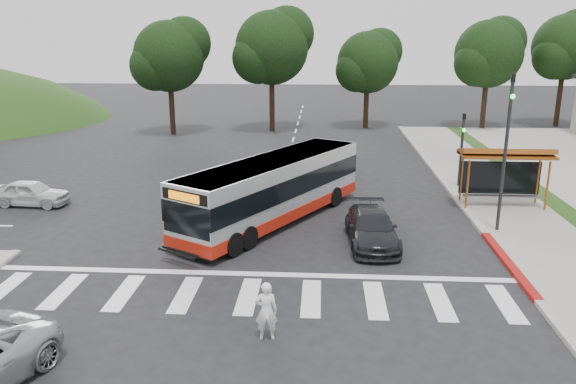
{
  "coord_description": "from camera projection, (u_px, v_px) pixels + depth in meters",
  "views": [
    {
      "loc": [
        2.27,
        -21.05,
        8.05
      ],
      "look_at": [
        0.87,
        1.5,
        1.6
      ],
      "focal_mm": 35.0,
      "sensor_mm": 36.0,
      "label": 1
    }
  ],
  "objects": [
    {
      "name": "tree_ne_b",
      "position": [
        567.0,
        46.0,
        48.12
      ],
      "size": [
        6.16,
        5.74,
        10.02
      ],
      "color": "black",
      "rests_on": "ground"
    },
    {
      "name": "ground",
      "position": [
        264.0,
        240.0,
        22.54
      ],
      "size": [
        140.0,
        140.0,
        0.0
      ],
      "primitive_type": "plane",
      "color": "black",
      "rests_on": "ground"
    },
    {
      "name": "tree_north_a",
      "position": [
        273.0,
        46.0,
        45.78
      ],
      "size": [
        6.6,
        6.15,
        10.17
      ],
      "color": "black",
      "rests_on": "ground"
    },
    {
      "name": "traffic_signal_ne_tall",
      "position": [
        506.0,
        141.0,
        22.34
      ],
      "size": [
        0.18,
        0.37,
        6.5
      ],
      "color": "black",
      "rests_on": "ground"
    },
    {
      "name": "dark_sedan",
      "position": [
        372.0,
        228.0,
        21.99
      ],
      "size": [
        2.07,
        4.58,
        1.3
      ],
      "primitive_type": "imported",
      "rotation": [
        0.0,
        0.0,
        0.06
      ],
      "color": "black",
      "rests_on": "ground"
    },
    {
      "name": "tree_north_c",
      "position": [
        170.0,
        55.0,
        44.5
      ],
      "size": [
        6.16,
        5.74,
        9.3
      ],
      "color": "black",
      "rests_on": "ground"
    },
    {
      "name": "tree_north_b",
      "position": [
        369.0,
        61.0,
        47.56
      ],
      "size": [
        5.72,
        5.33,
        8.43
      ],
      "color": "black",
      "rests_on": "ground"
    },
    {
      "name": "bus_shelter",
      "position": [
        505.0,
        159.0,
        26.15
      ],
      "size": [
        4.2,
        1.6,
        2.86
      ],
      "color": "#944B18",
      "rests_on": "sidewalk_east"
    },
    {
      "name": "transit_bus",
      "position": [
        274.0,
        191.0,
        24.39
      ],
      "size": [
        7.52,
        10.55,
        2.8
      ],
      "primitive_type": null,
      "rotation": [
        0.0,
        0.0,
        -0.53
      ],
      "color": "#ABADAF",
      "rests_on": "ground"
    },
    {
      "name": "traffic_signal_ne_short",
      "position": [
        462.0,
        142.0,
        29.44
      ],
      "size": [
        0.18,
        0.37,
        4.0
      ],
      "color": "black",
      "rests_on": "ground"
    },
    {
      "name": "pedestrian",
      "position": [
        266.0,
        311.0,
        15.07
      ],
      "size": [
        0.64,
        0.45,
        1.67
      ],
      "primitive_type": "imported",
      "rotation": [
        0.0,
        0.0,
        3.22
      ],
      "color": "white",
      "rests_on": "ground"
    },
    {
      "name": "tree_ne_a",
      "position": [
        490.0,
        53.0,
        46.77
      ],
      "size": [
        6.16,
        5.74,
        9.3
      ],
      "color": "black",
      "rests_on": "parking_lot"
    },
    {
      "name": "crosswalk_ladder",
      "position": [
        248.0,
        296.0,
        17.74
      ],
      "size": [
        18.0,
        2.6,
        0.01
      ],
      "primitive_type": "cube",
      "color": "silver",
      "rests_on": "ground"
    },
    {
      "name": "sidewalk_east",
      "position": [
        487.0,
        190.0,
        29.55
      ],
      "size": [
        4.0,
        40.0,
        0.12
      ],
      "primitive_type": "cube",
      "color": "gray",
      "rests_on": "ground"
    },
    {
      "name": "west_car_white",
      "position": [
        31.0,
        193.0,
        26.92
      ],
      "size": [
        3.7,
        1.69,
        1.23
      ],
      "primitive_type": "imported",
      "rotation": [
        0.0,
        0.0,
        1.5
      ],
      "color": "silver",
      "rests_on": "ground"
    },
    {
      "name": "curb_east_red",
      "position": [
        508.0,
        264.0,
        20.07
      ],
      "size": [
        0.32,
        6.0,
        0.15
      ],
      "primitive_type": "cube",
      "color": "maroon",
      "rests_on": "ground"
    },
    {
      "name": "curb_east",
      "position": [
        449.0,
        189.0,
        29.67
      ],
      "size": [
        0.3,
        40.0,
        0.15
      ],
      "primitive_type": "cube",
      "color": "#9E9991",
      "rests_on": "ground"
    }
  ]
}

